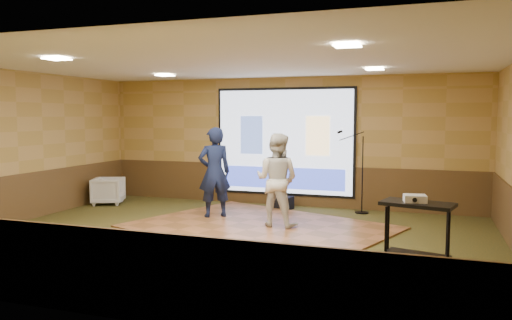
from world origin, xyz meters
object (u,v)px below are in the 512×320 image
(mic_stand, at_px, (359,190))
(duffel_bag, at_px, (282,203))
(projector, at_px, (415,198))
(player_left, at_px, (214,172))
(banquet_chair, at_px, (109,191))
(av_table, at_px, (417,224))
(dance_floor, at_px, (260,227))
(player_right, at_px, (277,180))
(projector_screen, at_px, (284,143))

(mic_stand, xyz_separation_m, duffel_bag, (-1.71, -0.10, -0.35))
(mic_stand, bearing_deg, projector, -56.72)
(player_left, height_order, banquet_chair, player_left)
(av_table, relative_size, duffel_bag, 2.08)
(dance_floor, bearing_deg, mic_stand, 52.87)
(banquet_chair, bearing_deg, dance_floor, -128.54)
(av_table, relative_size, mic_stand, 0.54)
(mic_stand, bearing_deg, av_table, -56.24)
(player_right, height_order, projector, player_right)
(player_right, bearing_deg, dance_floor, 36.49)
(dance_floor, xyz_separation_m, av_table, (2.85, -1.88, 0.66))
(projector_screen, relative_size, projector, 11.58)
(dance_floor, relative_size, player_right, 2.57)
(dance_floor, bearing_deg, projector, -33.77)
(av_table, xyz_separation_m, duffel_bag, (-2.98, 3.88, -0.53))
(projector, height_order, mic_stand, mic_stand)
(banquet_chair, xyz_separation_m, duffel_bag, (4.09, 0.77, -0.18))
(projector_screen, xyz_separation_m, projector, (3.03, -4.33, -0.46))
(dance_floor, height_order, projector, projector)
(projector_screen, relative_size, banquet_chair, 4.71)
(player_right, xyz_separation_m, duffel_bag, (-0.42, 1.83, -0.76))
(av_table, distance_m, projector, 0.34)
(player_left, relative_size, projector, 6.43)
(player_right, height_order, mic_stand, mic_stand)
(dance_floor, xyz_separation_m, player_left, (-1.16, 0.55, 0.94))
(banquet_chair, relative_size, duffel_bag, 1.52)
(dance_floor, distance_m, av_table, 3.48)
(mic_stand, bearing_deg, duffel_bag, -160.72)
(dance_floor, bearing_deg, av_table, -33.45)
(dance_floor, xyz_separation_m, duffel_bag, (-0.13, 1.99, 0.13))
(player_right, bearing_deg, player_left, -7.88)
(projector, bearing_deg, mic_stand, 97.91)
(mic_stand, distance_m, banquet_chair, 5.87)
(dance_floor, bearing_deg, projector_screen, 95.16)
(dance_floor, relative_size, player_left, 2.44)
(player_right, height_order, banquet_chair, player_right)
(projector_screen, bearing_deg, av_table, -54.69)
(player_left, relative_size, banquet_chair, 2.62)
(av_table, bearing_deg, player_left, 148.75)
(projector_screen, bearing_deg, projector, -55.01)
(banquet_chair, bearing_deg, projector, -136.17)
(dance_floor, distance_m, mic_stand, 2.66)
(projector_screen, height_order, banquet_chair, projector_screen)
(player_left, distance_m, duffel_bag, 1.95)
(duffel_bag, bearing_deg, player_left, -125.67)
(dance_floor, height_order, banquet_chair, banquet_chair)
(dance_floor, height_order, player_left, player_left)
(mic_stand, bearing_deg, player_left, -134.72)
(player_right, distance_m, av_table, 3.29)
(dance_floor, relative_size, banquet_chair, 6.39)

